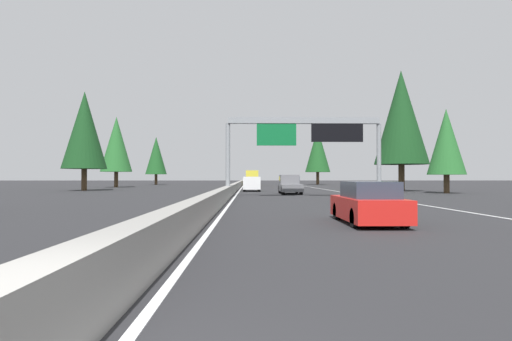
% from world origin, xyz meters
% --- Properties ---
extents(ground_plane, '(320.00, 320.00, 0.00)m').
position_xyz_m(ground_plane, '(60.00, 0.00, 0.00)').
color(ground_plane, '#262628').
extents(median_barrier, '(180.00, 0.56, 0.90)m').
position_xyz_m(median_barrier, '(80.00, 0.30, 0.45)').
color(median_barrier, gray).
rests_on(median_barrier, ground).
extents(shoulder_stripe_right, '(160.00, 0.16, 0.01)m').
position_xyz_m(shoulder_stripe_right, '(70.00, -11.52, 0.01)').
color(shoulder_stripe_right, silver).
rests_on(shoulder_stripe_right, ground).
extents(shoulder_stripe_median, '(160.00, 0.16, 0.01)m').
position_xyz_m(shoulder_stripe_median, '(70.00, -0.25, 0.01)').
color(shoulder_stripe_median, silver).
rests_on(shoulder_stripe_median, ground).
extents(sign_gantry_overhead, '(0.50, 12.68, 6.49)m').
position_xyz_m(sign_gantry_overhead, '(32.10, -6.03, 5.17)').
color(sign_gantry_overhead, gray).
rests_on(sign_gantry_overhead, ground).
extents(sedan_mid_center, '(4.40, 1.80, 1.47)m').
position_xyz_m(sedan_mid_center, '(12.14, -5.61, 0.68)').
color(sedan_mid_center, red).
rests_on(sedan_mid_center, ground).
extents(pickup_mid_left, '(5.60, 2.00, 1.86)m').
position_xyz_m(pickup_mid_left, '(39.72, -5.43, 0.91)').
color(pickup_mid_left, slate).
rests_on(pickup_mid_left, ground).
extents(minivan_mid_right, '(5.00, 1.95, 1.69)m').
position_xyz_m(minivan_mid_right, '(47.43, -1.71, 0.95)').
color(minivan_mid_right, white).
rests_on(minivan_mid_right, ground).
extents(box_truck_distant_b, '(8.50, 2.40, 2.95)m').
position_xyz_m(box_truck_distant_b, '(83.63, -1.95, 1.61)').
color(box_truck_distant_b, gold).
rests_on(box_truck_distant_b, ground).
extents(conifer_right_near, '(3.78, 3.78, 8.60)m').
position_xyz_m(conifer_right_near, '(40.62, -21.46, 5.22)').
color(conifer_right_near, '#4C3823').
rests_on(conifer_right_near, ground).
extents(conifer_right_mid, '(6.30, 6.30, 14.32)m').
position_xyz_m(conifer_right_mid, '(47.79, -19.40, 8.71)').
color(conifer_right_mid, '#4C3823').
rests_on(conifer_right_mid, ground).
extents(conifer_right_far, '(5.61, 5.61, 12.74)m').
position_xyz_m(conifer_right_far, '(93.54, -16.72, 7.75)').
color(conifer_right_far, '#4C3823').
rests_on(conifer_right_far, ground).
extents(conifer_left_near, '(5.33, 5.33, 12.11)m').
position_xyz_m(conifer_left_near, '(49.93, 18.67, 7.36)').
color(conifer_left_near, '#4C3823').
rests_on(conifer_left_near, ground).
extents(conifer_left_mid, '(5.06, 5.06, 11.50)m').
position_xyz_m(conifer_left_mid, '(67.69, 20.25, 6.99)').
color(conifer_left_mid, '#4C3823').
rests_on(conifer_left_mid, ground).
extents(conifer_left_far, '(4.57, 4.57, 10.39)m').
position_xyz_m(conifer_left_far, '(90.99, 18.81, 6.31)').
color(conifer_left_far, '#4C3823').
rests_on(conifer_left_far, ground).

